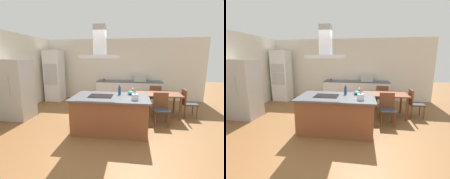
{
  "view_description": "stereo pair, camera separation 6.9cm",
  "coord_description": "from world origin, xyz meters",
  "views": [
    {
      "loc": [
        0.56,
        -3.81,
        1.84
      ],
      "look_at": [
        -0.02,
        0.4,
        1.0
      ],
      "focal_mm": 24.96,
      "sensor_mm": 36.0,
      "label": 1
    },
    {
      "loc": [
        0.63,
        -3.8,
        1.84
      ],
      "look_at": [
        -0.02,
        0.4,
        1.0
      ],
      "focal_mm": 24.96,
      "sensor_mm": 36.0,
      "label": 2
    }
  ],
  "objects": [
    {
      "name": "dining_table",
      "position": [
        1.36,
        1.27,
        0.67
      ],
      "size": [
        1.4,
        0.9,
        0.75
      ],
      "color": "brown",
      "rests_on": "ground"
    },
    {
      "name": "wall_oven_stack",
      "position": [
        -2.9,
        2.65,
        1.1
      ],
      "size": [
        0.7,
        0.66,
        2.2
      ],
      "color": "silver",
      "rests_on": "ground"
    },
    {
      "name": "cooktop",
      "position": [
        -0.26,
        0.0,
        0.91
      ],
      "size": [
        0.6,
        0.44,
        0.01
      ],
      "primitive_type": "cube",
      "color": "black",
      "rests_on": "kitchen_island"
    },
    {
      "name": "tea_kettle",
      "position": [
        0.61,
        -0.25,
        0.97
      ],
      "size": [
        0.21,
        0.16,
        0.17
      ],
      "color": "silver",
      "rests_on": "kitchen_island"
    },
    {
      "name": "range_hood",
      "position": [
        -0.26,
        0.0,
        2.1
      ],
      "size": [
        0.9,
        0.55,
        0.78
      ],
      "color": "#ADADB2"
    },
    {
      "name": "ground",
      "position": [
        0.0,
        1.5,
        0.0
      ],
      "size": [
        16.0,
        16.0,
        0.0
      ],
      "primitive_type": "plane",
      "color": "brown"
    },
    {
      "name": "coffee_mug_red",
      "position": [
        -0.71,
        2.85,
        0.95
      ],
      "size": [
        0.08,
        0.08,
        0.09
      ],
      "primitive_type": "cylinder",
      "color": "red",
      "rests_on": "back_counter"
    },
    {
      "name": "kitchen_island",
      "position": [
        0.0,
        0.0,
        0.45
      ],
      "size": [
        1.93,
        1.14,
        0.9
      ],
      "color": "brown",
      "rests_on": "ground"
    },
    {
      "name": "chair_at_right_end",
      "position": [
        2.28,
        1.27,
        0.51
      ],
      "size": [
        0.42,
        0.42,
        0.89
      ],
      "color": "#333338",
      "rests_on": "ground"
    },
    {
      "name": "chair_at_left_end",
      "position": [
        0.45,
        1.27,
        0.51
      ],
      "size": [
        0.42,
        0.42,
        0.89
      ],
      "color": "#333338",
      "rests_on": "ground"
    },
    {
      "name": "countertop_microwave",
      "position": [
        0.84,
        2.88,
        1.04
      ],
      "size": [
        0.5,
        0.38,
        0.28
      ],
      "primitive_type": "cube",
      "color": "#B2AFAA",
      "rests_on": "back_counter"
    },
    {
      "name": "wall_left",
      "position": [
        -3.45,
        1.0,
        1.35
      ],
      "size": [
        0.1,
        8.8,
        2.7
      ],
      "primitive_type": "cube",
      "color": "beige",
      "rests_on": "ground"
    },
    {
      "name": "wall_back",
      "position": [
        0.0,
        3.25,
        1.35
      ],
      "size": [
        7.2,
        0.1,
        2.7
      ],
      "primitive_type": "cube",
      "color": "beige",
      "rests_on": "ground"
    },
    {
      "name": "back_counter",
      "position": [
        0.38,
        2.88,
        0.45
      ],
      "size": [
        2.77,
        0.62,
        0.9
      ],
      "color": "silver",
      "rests_on": "ground"
    },
    {
      "name": "olive_oil_bottle",
      "position": [
        0.2,
        0.28,
        1.0
      ],
      "size": [
        0.07,
        0.07,
        0.25
      ],
      "color": "navy",
      "rests_on": "kitchen_island"
    },
    {
      "name": "refrigerator",
      "position": [
        -2.98,
        0.43,
        0.91
      ],
      "size": [
        0.8,
        0.73,
        1.82
      ],
      "color": "#B2AFAA",
      "rests_on": "ground"
    },
    {
      "name": "chair_facing_island",
      "position": [
        1.36,
        0.61,
        0.51
      ],
      "size": [
        0.42,
        0.42,
        0.89
      ],
      "color": "#333338",
      "rests_on": "ground"
    },
    {
      "name": "mixing_bowl",
      "position": [
        0.51,
        0.29,
        0.95
      ],
      "size": [
        0.18,
        0.18,
        0.1
      ],
      "primitive_type": "ellipsoid",
      "color": "teal",
      "rests_on": "kitchen_island"
    },
    {
      "name": "chair_facing_back_wall",
      "position": [
        1.36,
        1.94,
        0.51
      ],
      "size": [
        0.42,
        0.42,
        0.89
      ],
      "color": "#333338",
      "rests_on": "ground"
    }
  ]
}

